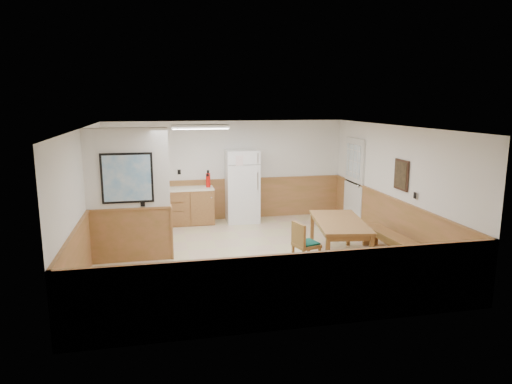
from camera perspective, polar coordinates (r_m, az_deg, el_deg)
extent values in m
plane|color=#CDB093|center=(9.01, -0.72, -7.96)|extent=(6.00, 6.00, 0.00)
cube|color=white|center=(8.52, -0.77, 8.13)|extent=(6.00, 6.00, 0.02)
cube|color=white|center=(11.59, -3.64, 2.70)|extent=(6.00, 0.02, 2.50)
cube|color=white|center=(9.71, 16.90, 0.59)|extent=(0.02, 6.00, 2.50)
cube|color=white|center=(8.62, -20.70, -0.94)|extent=(0.02, 6.00, 2.50)
cube|color=#B26E47|center=(11.71, -3.59, -0.94)|extent=(6.00, 0.04, 1.00)
cube|color=#B26E47|center=(9.86, 16.55, -3.71)|extent=(0.04, 6.00, 1.00)
cube|color=#B26E47|center=(8.80, -20.23, -5.72)|extent=(0.04, 6.00, 1.00)
cube|color=white|center=(8.65, -15.82, 2.76)|extent=(1.50, 0.15, 1.50)
cube|color=#B26E47|center=(8.91, -15.39, -5.21)|extent=(1.50, 0.17, 1.00)
cube|color=black|center=(8.58, -15.80, 1.68)|extent=(0.92, 0.03, 0.92)
cube|color=white|center=(8.56, -15.81, 1.67)|extent=(0.84, 0.01, 0.84)
cube|color=olive|center=(11.33, -8.87, -1.83)|extent=(1.40, 0.60, 0.86)
cube|color=olive|center=(11.35, -16.30, -2.13)|extent=(0.06, 0.60, 0.86)
cube|color=olive|center=(11.31, -12.57, -1.99)|extent=(0.06, 0.60, 0.86)
cube|color=#F0E6CA|center=(11.22, -10.98, 0.32)|extent=(2.20, 0.60, 0.04)
cube|color=#F0E6CA|center=(11.50, -11.02, 0.94)|extent=(2.20, 0.02, 0.10)
cube|color=silver|center=(11.41, 12.14, 1.19)|extent=(0.05, 1.02, 2.15)
cube|color=silver|center=(11.40, 12.09, 1.19)|extent=(0.04, 0.90, 2.05)
cube|color=silver|center=(11.32, 12.08, 3.80)|extent=(0.02, 0.76, 0.80)
cube|color=silver|center=(11.42, -14.15, 3.78)|extent=(0.80, 0.03, 1.00)
cube|color=white|center=(11.41, -14.15, 3.77)|extent=(0.70, 0.01, 0.90)
cube|color=#341F14|center=(9.39, 17.72, 2.05)|extent=(0.03, 0.50, 0.60)
cube|color=black|center=(9.38, 17.61, 2.05)|extent=(0.01, 0.42, 0.52)
cube|color=silver|center=(9.70, -6.97, 8.12)|extent=(1.20, 0.30, 0.08)
cube|color=white|center=(9.70, -6.97, 7.86)|extent=(1.15, 0.25, 0.01)
cube|color=white|center=(11.34, -1.74, 0.74)|extent=(0.81, 0.72, 1.80)
cube|color=silver|center=(10.94, 0.21, 4.28)|extent=(0.03, 0.02, 0.23)
cube|color=silver|center=(11.02, 0.21, 1.40)|extent=(0.03, 0.02, 0.42)
cube|color=#9F603A|center=(8.78, 10.42, -3.71)|extent=(1.17, 1.89, 0.05)
cube|color=#9F603A|center=(8.80, 10.40, -4.18)|extent=(1.05, 1.78, 0.10)
cube|color=#9F603A|center=(8.04, 8.93, -7.85)|extent=(0.08, 0.08, 0.70)
cube|color=#9F603A|center=(9.59, 7.02, -4.66)|extent=(0.08, 0.08, 0.70)
cube|color=#9F603A|center=(8.22, 14.21, -7.63)|extent=(0.08, 0.08, 0.70)
cube|color=#9F603A|center=(9.74, 11.48, -4.55)|extent=(0.08, 0.08, 0.70)
cube|color=#9F603A|center=(9.22, 16.55, -5.22)|extent=(0.47, 1.65, 0.05)
cube|color=#9F603A|center=(8.65, 18.89, -8.00)|extent=(0.34, 0.08, 0.40)
cube|color=#9F603A|center=(9.93, 14.38, -5.28)|extent=(0.34, 0.08, 0.40)
cube|color=#9F603A|center=(8.32, 6.31, -6.60)|extent=(0.50, 0.50, 0.06)
cube|color=#105240|center=(8.31, 6.32, -6.31)|extent=(0.45, 0.45, 0.03)
cube|color=#9F603A|center=(8.17, 5.34, -5.25)|extent=(0.16, 0.40, 0.40)
cube|color=#105240|center=(8.08, 4.31, -5.42)|extent=(0.11, 0.34, 0.34)
cube|color=#9F603A|center=(8.17, 5.94, -8.61)|extent=(0.05, 0.05, 0.39)
cube|color=#9F603A|center=(8.44, 4.64, -7.93)|extent=(0.05, 0.05, 0.39)
cube|color=#9F603A|center=(8.36, 7.93, -8.20)|extent=(0.05, 0.05, 0.39)
cube|color=#9F603A|center=(8.62, 6.60, -7.55)|extent=(0.05, 0.05, 0.39)
cylinder|color=red|center=(11.22, -6.00, 1.47)|extent=(0.13, 0.13, 0.35)
cylinder|color=black|center=(11.19, -6.03, 2.54)|extent=(0.06, 0.06, 0.08)
cylinder|color=#1A933A|center=(11.24, -14.06, 0.89)|extent=(0.09, 0.09, 0.22)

